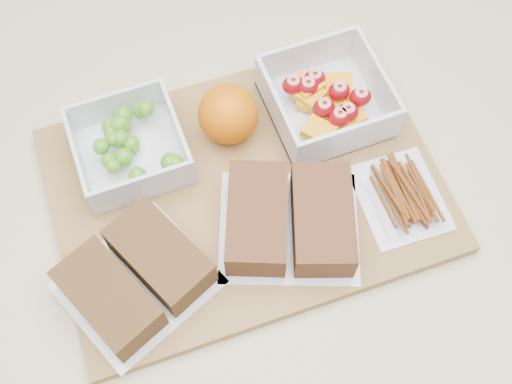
% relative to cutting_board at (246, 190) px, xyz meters
% --- Properties ---
extents(ground, '(4.00, 4.00, 0.00)m').
position_rel_cutting_board_xyz_m(ground, '(0.01, -0.00, -0.91)').
color(ground, gray).
rests_on(ground, ground).
extents(counter, '(1.20, 0.90, 0.90)m').
position_rel_cutting_board_xyz_m(counter, '(0.01, -0.00, -0.46)').
color(counter, beige).
rests_on(counter, ground).
extents(cutting_board, '(0.43, 0.31, 0.02)m').
position_rel_cutting_board_xyz_m(cutting_board, '(0.00, 0.00, 0.00)').
color(cutting_board, olive).
rests_on(cutting_board, counter).
extents(grape_container, '(0.12, 0.12, 0.05)m').
position_rel_cutting_board_xyz_m(grape_container, '(-0.11, 0.08, 0.03)').
color(grape_container, silver).
rests_on(grape_container, cutting_board).
extents(fruit_container, '(0.13, 0.13, 0.05)m').
position_rel_cutting_board_xyz_m(fruit_container, '(0.12, 0.06, 0.03)').
color(fruit_container, silver).
rests_on(fruit_container, cutting_board).
extents(orange, '(0.07, 0.07, 0.07)m').
position_rel_cutting_board_xyz_m(orange, '(0.01, 0.07, 0.04)').
color(orange, '#DF6505').
rests_on(orange, cutting_board).
extents(sandwich_bag_left, '(0.18, 0.17, 0.04)m').
position_rel_cutting_board_xyz_m(sandwich_bag_left, '(-0.14, -0.07, 0.03)').
color(sandwich_bag_left, silver).
rests_on(sandwich_bag_left, cutting_board).
extents(sandwich_bag_center, '(0.18, 0.17, 0.04)m').
position_rel_cutting_board_xyz_m(sandwich_bag_center, '(0.03, -0.06, 0.03)').
color(sandwich_bag_center, silver).
rests_on(sandwich_bag_center, cutting_board).
extents(pretzel_bag, '(0.09, 0.11, 0.02)m').
position_rel_cutting_board_xyz_m(pretzel_bag, '(0.15, -0.07, 0.02)').
color(pretzel_bag, silver).
rests_on(pretzel_bag, cutting_board).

